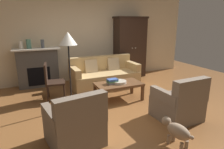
# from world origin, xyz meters

# --- Properties ---
(ground_plane) EXTENTS (9.60, 9.60, 0.00)m
(ground_plane) POSITION_xyz_m (0.00, 0.00, 0.00)
(ground_plane) COLOR brown
(back_wall) EXTENTS (7.20, 0.10, 2.80)m
(back_wall) POSITION_xyz_m (0.00, 2.55, 1.40)
(back_wall) COLOR beige
(back_wall) RESTS_ON ground
(fireplace) EXTENTS (1.26, 0.48, 1.12)m
(fireplace) POSITION_xyz_m (-1.55, 2.30, 0.57)
(fireplace) COLOR #4C4947
(fireplace) RESTS_ON ground
(armoire) EXTENTS (1.06, 0.57, 2.00)m
(armoire) POSITION_xyz_m (1.40, 2.22, 1.00)
(armoire) COLOR black
(armoire) RESTS_ON ground
(couch) EXTENTS (1.94, 0.89, 0.86)m
(couch) POSITION_xyz_m (0.19, 1.51, 0.32)
(couch) COLOR tan
(couch) RESTS_ON ground
(coffee_table) EXTENTS (1.10, 0.60, 0.42)m
(coffee_table) POSITION_xyz_m (0.13, 0.42, 0.37)
(coffee_table) COLOR brown
(coffee_table) RESTS_ON ground
(fruit_bowl) EXTENTS (0.34, 0.34, 0.06)m
(fruit_bowl) POSITION_xyz_m (0.15, 0.42, 0.45)
(fruit_bowl) COLOR beige
(fruit_bowl) RESTS_ON coffee_table
(book_stack) EXTENTS (0.25, 0.18, 0.12)m
(book_stack) POSITION_xyz_m (-0.03, 0.44, 0.48)
(book_stack) COLOR gray
(book_stack) RESTS_ON coffee_table
(mantel_vase_cream) EXTENTS (0.11, 0.11, 0.22)m
(mantel_vase_cream) POSITION_xyz_m (-1.93, 2.28, 1.23)
(mantel_vase_cream) COLOR beige
(mantel_vase_cream) RESTS_ON fireplace
(mantel_vase_jade) EXTENTS (0.13, 0.13, 0.25)m
(mantel_vase_jade) POSITION_xyz_m (-1.73, 2.28, 1.25)
(mantel_vase_jade) COLOR slate
(mantel_vase_jade) RESTS_ON fireplace
(mantel_vase_slate) EXTENTS (0.09, 0.09, 0.24)m
(mantel_vase_slate) POSITION_xyz_m (-1.37, 2.28, 1.24)
(mantel_vase_slate) COLOR #565B66
(mantel_vase_slate) RESTS_ON fireplace
(armchair_near_left) EXTENTS (0.88, 0.88, 0.88)m
(armchair_near_left) POSITION_xyz_m (-1.24, -0.91, 0.32)
(armchair_near_left) COLOR #756656
(armchair_near_left) RESTS_ON ground
(armchair_near_right) EXTENTS (0.81, 0.80, 0.88)m
(armchair_near_right) POSITION_xyz_m (0.76, -0.92, 0.32)
(armchair_near_right) COLOR #756656
(armchair_near_right) RESTS_ON ground
(side_chair_wooden) EXTENTS (0.50, 0.50, 0.90)m
(side_chair_wooden) POSITION_xyz_m (-1.33, 1.08, 0.51)
(side_chair_wooden) COLOR black
(side_chair_wooden) RESTS_ON ground
(floor_lamp) EXTENTS (0.36, 0.36, 1.64)m
(floor_lamp) POSITION_xyz_m (-1.02, 0.39, 1.42)
(floor_lamp) COLOR black
(floor_lamp) RESTS_ON ground
(dog) EXTENTS (0.26, 0.57, 0.39)m
(dog) POSITION_xyz_m (0.15, -1.56, 0.25)
(dog) COLOR gray
(dog) RESTS_ON ground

